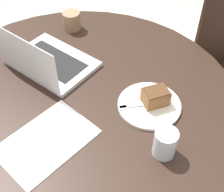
# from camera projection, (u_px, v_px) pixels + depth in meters

# --- Properties ---
(dining_table) EXTENTS (1.27, 1.27, 0.75)m
(dining_table) POSITION_uv_depth(u_px,v_px,m) (78.00, 122.00, 1.27)
(dining_table) COLOR black
(dining_table) RESTS_ON ground_plane
(paper_document) EXTENTS (0.35, 0.27, 0.00)m
(paper_document) POSITION_uv_depth(u_px,v_px,m) (47.00, 141.00, 1.05)
(paper_document) COLOR white
(paper_document) RESTS_ON dining_table
(plate) EXTENTS (0.23, 0.23, 0.01)m
(plate) POSITION_uv_depth(u_px,v_px,m) (149.00, 105.00, 1.15)
(plate) COLOR silver
(plate) RESTS_ON dining_table
(cake_slice) EXTENTS (0.11, 0.09, 0.06)m
(cake_slice) POSITION_uv_depth(u_px,v_px,m) (155.00, 97.00, 1.13)
(cake_slice) COLOR brown
(cake_slice) RESTS_ON plate
(fork) EXTENTS (0.16, 0.09, 0.00)m
(fork) POSITION_uv_depth(u_px,v_px,m) (137.00, 105.00, 1.14)
(fork) COLOR silver
(fork) RESTS_ON plate
(coffee_glass) EXTENTS (0.08, 0.08, 0.09)m
(coffee_glass) POSITION_uv_depth(u_px,v_px,m) (72.00, 21.00, 1.48)
(coffee_glass) COLOR #997556
(coffee_glass) RESTS_ON dining_table
(water_glass) EXTENTS (0.08, 0.08, 0.10)m
(water_glass) POSITION_uv_depth(u_px,v_px,m) (165.00, 143.00, 0.98)
(water_glass) COLOR silver
(water_glass) RESTS_ON dining_table
(laptop) EXTENTS (0.34, 0.40, 0.21)m
(laptop) POSITION_uv_depth(u_px,v_px,m) (47.00, 61.00, 1.28)
(laptop) COLOR silver
(laptop) RESTS_ON dining_table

